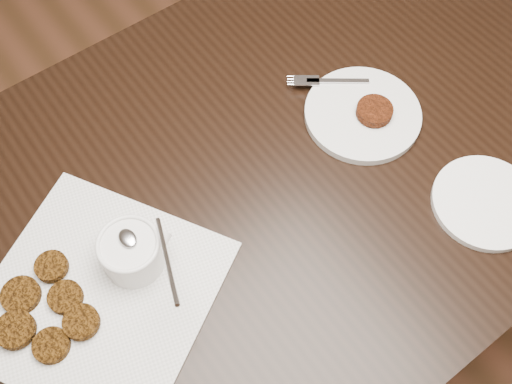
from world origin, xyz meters
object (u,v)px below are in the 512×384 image
at_px(napkin, 98,295).
at_px(plate_empty, 486,202).
at_px(sauce_ramekin, 127,243).
at_px(plate_with_patty, 363,111).
at_px(table, 290,240).

relative_size(napkin, plate_empty, 1.88).
height_order(sauce_ramekin, plate_empty, sauce_ramekin).
height_order(sauce_ramekin, plate_with_patty, sauce_ramekin).
xyz_separation_m(table, plate_empty, (0.18, -0.27, 0.38)).
relative_size(plate_with_patty, plate_empty, 1.18).
bearing_deg(table, sauce_ramekin, -178.57).
relative_size(table, sauce_ramekin, 10.18).
bearing_deg(napkin, plate_with_patty, 1.42).
height_order(napkin, sauce_ramekin, sauce_ramekin).
height_order(napkin, plate_with_patty, plate_with_patty).
relative_size(table, plate_with_patty, 6.45).
height_order(table, napkin, napkin).
distance_m(table, sauce_ramekin, 0.56).
bearing_deg(plate_with_patty, table, 175.95).
bearing_deg(plate_with_patty, sauce_ramekin, 179.88).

